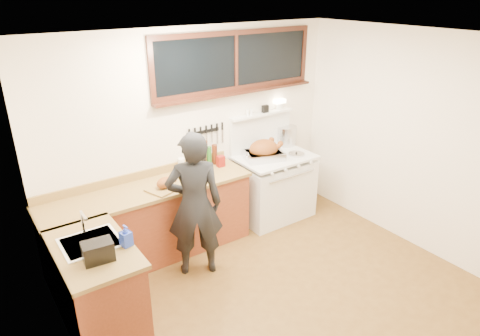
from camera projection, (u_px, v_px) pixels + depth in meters
ground_plane at (282, 296)px, 4.52m from camera, size 4.00×3.50×0.02m
room_shell at (289, 149)px, 3.87m from camera, size 4.10×3.60×2.65m
counter_back at (151, 222)px, 5.01m from camera, size 2.44×0.64×1.00m
counter_left at (98, 289)px, 3.92m from camera, size 0.64×1.09×0.90m
sink_unit at (91, 248)px, 3.83m from camera, size 0.50×0.45×0.37m
vintage_stove at (273, 185)px, 5.92m from camera, size 1.02×0.74×1.58m
back_window at (236, 68)px, 5.32m from camera, size 2.32×0.13×0.77m
left_doorway at (98, 325)px, 2.63m from camera, size 0.02×1.04×2.17m
knife_strip at (205, 133)px, 5.37m from camera, size 0.52×0.03×0.28m
man at (195, 205)px, 4.60m from camera, size 0.72×0.61×1.67m
soap_bottle at (126, 236)px, 3.73m from camera, size 0.11×0.11×0.20m
toaster at (98, 251)px, 3.54m from camera, size 0.26×0.19×0.17m
cutting_board at (165, 184)px, 4.80m from camera, size 0.46×0.40×0.14m
roast_turkey at (264, 151)px, 5.62m from camera, size 0.58×0.50×0.26m
stockpot at (286, 135)px, 6.11m from camera, size 0.37×0.37×0.27m
saucepan at (264, 145)px, 5.98m from camera, size 0.17×0.28×0.12m
pot_lid at (296, 154)px, 5.78m from camera, size 0.27×0.27×0.04m
coffee_tin at (221, 161)px, 5.39m from camera, size 0.09×0.08×0.14m
pitcher at (181, 165)px, 5.27m from camera, size 0.11×0.11×0.16m
bottle_cluster at (208, 157)px, 5.40m from camera, size 0.31×0.07×0.26m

